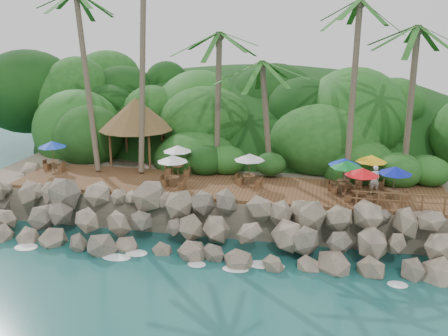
# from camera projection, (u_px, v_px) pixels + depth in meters

# --- Properties ---
(ground) EXTENTS (140.00, 140.00, 0.00)m
(ground) POSITION_uv_depth(u_px,v_px,m) (200.00, 264.00, 25.26)
(ground) COLOR #19514F
(ground) RESTS_ON ground
(land_base) EXTENTS (32.00, 25.20, 2.10)m
(land_base) POSITION_uv_depth(u_px,v_px,m) (249.00, 162.00, 40.02)
(land_base) COLOR gray
(land_base) RESTS_ON ground
(jungle_hill) EXTENTS (44.80, 28.00, 15.40)m
(jungle_hill) POSITION_uv_depth(u_px,v_px,m) (261.00, 153.00, 47.37)
(jungle_hill) COLOR #143811
(jungle_hill) RESTS_ON ground
(seawall) EXTENTS (29.00, 4.00, 2.30)m
(seawall) POSITION_uv_depth(u_px,v_px,m) (209.00, 228.00, 26.82)
(seawall) COLOR gray
(seawall) RESTS_ON ground
(terrace) EXTENTS (26.00, 5.00, 0.20)m
(terrace) POSITION_uv_depth(u_px,v_px,m) (224.00, 187.00, 30.29)
(terrace) COLOR brown
(terrace) RESTS_ON land_base
(jungle_foliage) EXTENTS (44.00, 16.00, 12.00)m
(jungle_foliage) POSITION_uv_depth(u_px,v_px,m) (247.00, 178.00, 39.37)
(jungle_foliage) COLOR #143811
(jungle_foliage) RESTS_ON ground
(foam_line) EXTENTS (25.20, 0.80, 0.06)m
(foam_line) POSITION_uv_depth(u_px,v_px,m) (201.00, 261.00, 25.53)
(foam_line) COLOR white
(foam_line) RESTS_ON ground
(palms) EXTENTS (26.16, 7.05, 14.57)m
(palms) POSITION_uv_depth(u_px,v_px,m) (243.00, 12.00, 29.76)
(palms) COLOR brown
(palms) RESTS_ON ground
(palapa) EXTENTS (5.18, 5.18, 4.60)m
(palapa) POSITION_uv_depth(u_px,v_px,m) (136.00, 114.00, 34.37)
(palapa) COLOR brown
(palapa) RESTS_ON ground
(dining_clusters) EXTENTS (23.35, 4.85, 2.01)m
(dining_clusters) POSITION_uv_depth(u_px,v_px,m) (268.00, 161.00, 29.33)
(dining_clusters) COLOR brown
(dining_clusters) RESTS_ON terrace
(railing) EXTENTS (8.30, 0.10, 1.00)m
(railing) POSITION_uv_depth(u_px,v_px,m) (434.00, 202.00, 25.63)
(railing) COLOR brown
(railing) RESTS_ON terrace
(waiter) EXTENTS (0.71, 0.59, 1.68)m
(waiter) POSITION_uv_depth(u_px,v_px,m) (374.00, 179.00, 28.62)
(waiter) COLOR white
(waiter) RESTS_ON terrace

